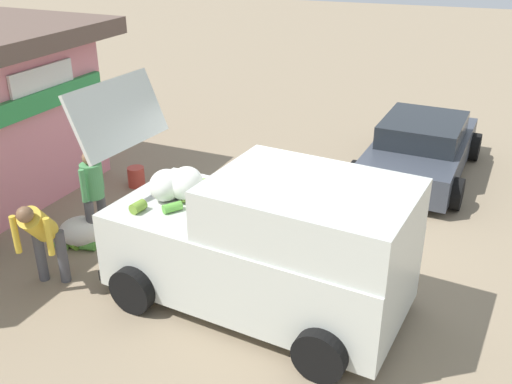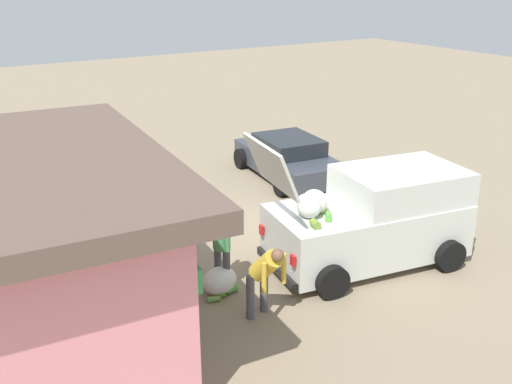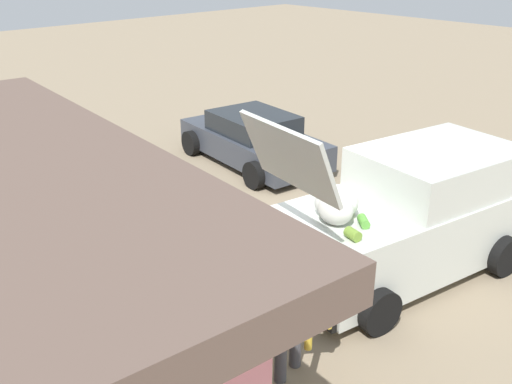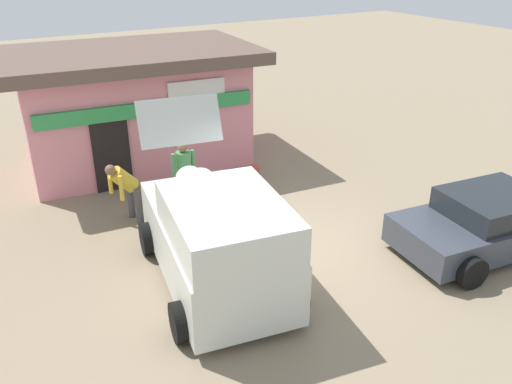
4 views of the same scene
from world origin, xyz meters
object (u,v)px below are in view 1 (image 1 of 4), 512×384
at_px(parked_sedan, 421,148).
at_px(customer_bending, 41,234).
at_px(delivery_van, 266,242).
at_px(paint_bucket, 136,177).
at_px(vendor_standing, 93,190).
at_px(unloaded_banana_pile, 83,232).

height_order(parked_sedan, customer_bending, customer_bending).
height_order(delivery_van, paint_bucket, delivery_van).
bearing_deg(customer_bending, vendor_standing, 2.81).
relative_size(parked_sedan, vendor_standing, 2.57).
bearing_deg(unloaded_banana_pile, delivery_van, -99.16).
bearing_deg(paint_bucket, unloaded_banana_pile, -171.83).
xyz_separation_m(vendor_standing, paint_bucket, (2.14, 0.51, -0.73)).
relative_size(unloaded_banana_pile, paint_bucket, 2.31).
xyz_separation_m(unloaded_banana_pile, paint_bucket, (2.33, 0.33, -0.03)).
height_order(delivery_van, vendor_standing, delivery_van).
bearing_deg(parked_sedan, paint_bucket, 115.16).
distance_m(parked_sedan, unloaded_banana_pile, 6.93).
height_order(parked_sedan, unloaded_banana_pile, parked_sedan).
bearing_deg(delivery_van, paint_bucket, 52.12).
bearing_deg(vendor_standing, delivery_van, -103.02).
bearing_deg(unloaded_banana_pile, customer_bending, -168.83).
bearing_deg(vendor_standing, unloaded_banana_pile, 138.82).
bearing_deg(unloaded_banana_pile, parked_sedan, -45.86).
bearing_deg(customer_bending, unloaded_banana_pile, 11.17).
height_order(vendor_standing, customer_bending, vendor_standing).
bearing_deg(delivery_van, parked_sedan, -16.71).
height_order(vendor_standing, unloaded_banana_pile, vendor_standing).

